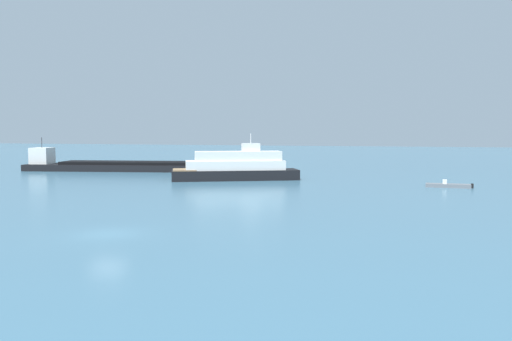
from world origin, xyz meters
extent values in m
plane|color=teal|center=(0.00, 0.00, 0.00)|extent=(400.00, 400.00, 0.00)
cube|color=slate|center=(24.43, 37.29, 0.22)|extent=(5.27, 1.68, 0.44)
cube|color=white|center=(24.04, 37.30, 0.69)|extent=(0.53, 0.74, 0.50)
cube|color=black|center=(27.19, 37.16, 0.28)|extent=(0.29, 0.33, 0.56)
cube|color=black|center=(-27.91, 50.94, 0.55)|extent=(32.57, 11.57, 1.10)
cube|color=black|center=(-26.43, 51.19, 1.35)|extent=(22.96, 9.03, 0.50)
cube|color=white|center=(-41.50, 48.62, 2.50)|extent=(3.74, 3.95, 2.80)
cylinder|color=#333338|center=(-41.50, 48.62, 4.80)|extent=(0.12, 0.12, 1.80)
cube|color=black|center=(-12.55, 53.56, 0.60)|extent=(1.68, 4.80, 0.99)
cube|color=black|center=(-3.61, 40.04, 0.70)|extent=(17.89, 11.10, 1.41)
cube|color=white|center=(-3.61, 40.04, 2.06)|extent=(14.08, 8.94, 1.30)
cube|color=white|center=(-3.24, 40.20, 3.36)|extent=(12.26, 7.75, 1.30)
cube|color=white|center=(-1.59, 40.92, 4.56)|extent=(2.99, 2.76, 1.10)
cube|color=#937551|center=(-10.06, 37.19, 1.49)|extent=(4.49, 4.87, 0.16)
cylinder|color=silver|center=(-1.59, 40.92, 5.81)|extent=(0.10, 0.10, 1.40)
camera|label=1|loc=(19.26, -32.22, 7.05)|focal=38.07mm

